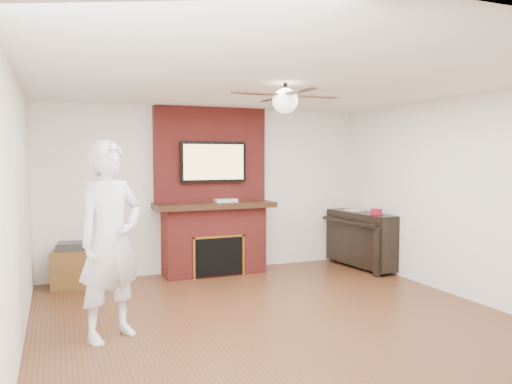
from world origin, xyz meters
name	(u,v)px	position (x,y,z in m)	size (l,w,h in m)	color
room_shell	(285,206)	(0.00, 0.00, 1.25)	(5.36, 5.86, 2.86)	#4D2A16
fireplace	(213,208)	(0.00, 2.55, 1.00)	(1.78, 0.64, 2.50)	maroon
tv	(213,162)	(0.00, 2.50, 1.68)	(1.00, 0.08, 0.60)	black
ceiling_fan	(285,100)	(0.00, 0.00, 2.33)	(1.21, 1.21, 0.31)	black
person	(110,240)	(-1.71, 0.29, 0.96)	(0.70, 0.47, 1.91)	silver
side_table	(74,266)	(-1.99, 2.48, 0.28)	(0.61, 0.61, 0.60)	brown
piano	(362,238)	(2.28, 2.00, 0.47)	(0.64, 1.39, 0.97)	black
cable_box	(226,200)	(0.17, 2.45, 1.10)	(0.33, 0.19, 0.05)	silver
candle_green	(213,272)	(-0.06, 2.37, 0.05)	(0.07, 0.07, 0.10)	#367F33
candle_cream	(220,272)	(0.04, 2.32, 0.06)	(0.09, 0.09, 0.11)	#F3E6C1
candle_blue	(234,272)	(0.24, 2.30, 0.04)	(0.06, 0.06, 0.07)	#323F97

